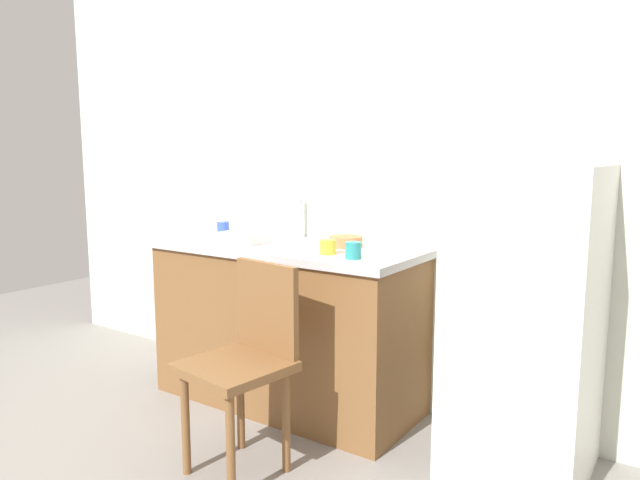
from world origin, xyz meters
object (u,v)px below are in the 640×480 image
object	(u,v)px
cup_teal	(353,250)
cup_yellow	(328,247)
refrigerator	(525,323)
cup_blue	(223,229)
dish_tray	(242,238)
terracotta_bowl	(346,241)
chair	(246,357)
cup_white	(224,224)

from	to	relation	value
cup_teal	cup_yellow	world-z (taller)	cup_teal
refrigerator	cup_blue	size ratio (longest dim) A/B	15.87
cup_blue	cup_yellow	distance (m)	0.87
cup_blue	cup_yellow	bearing A→B (deg)	-11.99
dish_tray	terracotta_bowl	xyz separation A→B (m)	(0.55, 0.18, 0.00)
chair	cup_white	bearing A→B (deg)	145.70
cup_blue	terracotta_bowl	bearing A→B (deg)	4.29
dish_tray	cup_blue	world-z (taller)	cup_blue
refrigerator	cup_blue	bearing A→B (deg)	178.02
cup_white	refrigerator	bearing A→B (deg)	-4.52
cup_teal	cup_yellow	distance (m)	0.17
cup_yellow	dish_tray	bearing A→B (deg)	174.50
dish_tray	cup_yellow	bearing A→B (deg)	-5.50
refrigerator	cup_blue	distance (m)	1.78
terracotta_bowl	cup_yellow	bearing A→B (deg)	-78.98
dish_tray	terracotta_bowl	world-z (taller)	terracotta_bowl
chair	cup_teal	distance (m)	0.68
cup_teal	cup_blue	xyz separation A→B (m)	(-1.02, 0.22, 0.00)
terracotta_bowl	cup_yellow	size ratio (longest dim) A/B	2.22
cup_white	dish_tray	bearing A→B (deg)	-32.15
terracotta_bowl	cup_blue	world-z (taller)	cup_blue
refrigerator	cup_yellow	bearing A→B (deg)	-172.45
chair	cup_blue	distance (m)	1.13
cup_teal	dish_tray	bearing A→B (deg)	172.98
cup_yellow	terracotta_bowl	bearing A→B (deg)	101.02
dish_tray	cup_blue	size ratio (longest dim) A/B	3.39
cup_white	cup_teal	distance (m)	1.13
dish_tray	cup_yellow	world-z (taller)	cup_yellow
refrigerator	cup_teal	world-z (taller)	refrigerator
terracotta_bowl	cup_teal	distance (m)	0.35
cup_blue	dish_tray	bearing A→B (deg)	-25.57
terracotta_bowl	cup_blue	xyz separation A→B (m)	(-0.81, -0.06, 0.01)
terracotta_bowl	cup_blue	bearing A→B (deg)	-175.71
chair	cup_white	world-z (taller)	cup_white
cup_teal	chair	bearing A→B (deg)	-116.32
terracotta_bowl	cup_blue	distance (m)	0.81
refrigerator	cup_yellow	size ratio (longest dim) A/B	16.78
chair	cup_blue	xyz separation A→B (m)	(-0.78, 0.70, 0.42)
chair	terracotta_bowl	xyz separation A→B (m)	(0.03, 0.76, 0.40)
dish_tray	cup_teal	bearing A→B (deg)	-7.02
dish_tray	terracotta_bowl	size ratio (longest dim) A/B	1.62
chair	cup_teal	size ratio (longest dim) A/B	11.55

